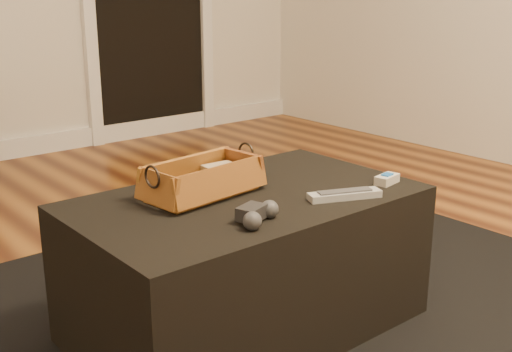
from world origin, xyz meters
TOP-DOWN VIEW (x-y plane):
  - area_rug at (0.12, 0.18)m, footprint 2.60×2.00m
  - ottoman at (0.12, 0.23)m, footprint 1.00×0.60m
  - tv_remote at (0.01, 0.30)m, footprint 0.19×0.08m
  - cloth_bundle at (0.11, 0.36)m, footprint 0.10×0.07m
  - wicker_basket at (0.02, 0.32)m, footprint 0.38×0.23m
  - game_controller at (-0.00, 0.04)m, footprint 0.15×0.11m
  - silver_remote at (0.32, 0.04)m, footprint 0.22×0.13m
  - cream_gadget at (0.52, 0.05)m, footprint 0.09×0.06m

SIDE VIEW (x-z plane):
  - area_rug at x=0.12m, z-range 0.00..0.01m
  - ottoman at x=0.12m, z-range 0.01..0.43m
  - silver_remote at x=0.32m, z-range 0.43..0.46m
  - cream_gadget at x=0.52m, z-range 0.43..0.46m
  - tv_remote at x=0.01m, z-range 0.44..0.46m
  - game_controller at x=0.00m, z-range 0.43..0.48m
  - cloth_bundle at x=0.11m, z-range 0.44..0.50m
  - wicker_basket at x=0.02m, z-range 0.41..0.54m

